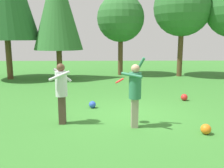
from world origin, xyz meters
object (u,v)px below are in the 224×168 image
at_px(person_thrower, 135,90).
at_px(ball_red, 184,97).
at_px(person_catcher, 61,88).
at_px(ball_orange, 206,129).
at_px(frisbee, 120,81).
at_px(tree_center, 121,18).
at_px(tree_left, 57,5).
at_px(ball_blue, 92,105).
at_px(tree_right, 182,8).

xyz_separation_m(person_thrower, ball_red, (2.35, 2.96, -0.94)).
relative_size(person_catcher, ball_orange, 6.55).
distance_m(person_catcher, frisbee, 1.69).
relative_size(frisbee, tree_center, 0.06).
height_order(tree_center, tree_left, tree_left).
bearing_deg(ball_red, ball_blue, -164.70).
bearing_deg(frisbee, tree_center, 86.67).
distance_m(frisbee, tree_left, 9.37).
bearing_deg(person_catcher, person_thrower, -7.56).
xyz_separation_m(ball_red, tree_left, (-6.03, 5.54, 4.25)).
distance_m(person_thrower, tree_left, 9.84).
bearing_deg(tree_right, person_catcher, -123.82).
distance_m(person_catcher, tree_left, 8.96).
height_order(frisbee, ball_blue, frisbee).
height_order(person_catcher, ball_blue, person_catcher).
height_order(person_thrower, tree_left, tree_left).
distance_m(person_thrower, ball_blue, 2.53).
bearing_deg(ball_blue, tree_center, 79.89).
height_order(ball_blue, tree_center, tree_center).
distance_m(person_catcher, tree_right, 11.54).
xyz_separation_m(ball_blue, tree_left, (-2.38, 6.54, 4.26)).
relative_size(ball_blue, tree_left, 0.04).
relative_size(ball_red, tree_left, 0.04).
height_order(person_thrower, frisbee, person_thrower).
bearing_deg(frisbee, ball_orange, -20.93).
distance_m(ball_blue, ball_red, 3.78).
distance_m(ball_orange, tree_right, 11.17).
xyz_separation_m(frisbee, ball_blue, (-0.89, 1.67, -1.16)).
xyz_separation_m(ball_red, tree_right, (1.71, 6.55, 4.27)).
distance_m(person_thrower, ball_red, 3.89).
distance_m(person_thrower, frisbee, 0.55).
height_order(person_catcher, frisbee, person_catcher).
bearing_deg(person_catcher, ball_orange, -11.36).
bearing_deg(tree_left, ball_orange, -58.76).
bearing_deg(frisbee, ball_red, 44.03).
relative_size(person_catcher, tree_left, 0.25).
relative_size(person_catcher, ball_blue, 7.07).
relative_size(tree_center, tree_left, 0.77).
relative_size(frisbee, ball_orange, 1.09).
bearing_deg(ball_red, ball_orange, -98.69).
bearing_deg(ball_blue, person_thrower, -56.45).
bearing_deg(tree_left, ball_red, -42.57).
height_order(frisbee, ball_orange, frisbee).
bearing_deg(person_thrower, person_catcher, 25.95).
relative_size(ball_blue, tree_right, 0.04).
bearing_deg(frisbee, person_thrower, -35.12).
bearing_deg(ball_blue, person_catcher, -115.76).
relative_size(tree_right, tree_left, 0.89).
relative_size(person_thrower, tree_left, 0.28).
distance_m(frisbee, tree_center, 10.20).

